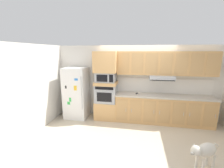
% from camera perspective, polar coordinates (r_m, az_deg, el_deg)
% --- Properties ---
extents(ground_plane, '(9.60, 9.60, 0.00)m').
position_cam_1_polar(ground_plane, '(4.75, 7.99, -16.94)').
color(ground_plane, beige).
extents(back_kitchen_wall, '(6.20, 0.12, 2.50)m').
position_cam_1_polar(back_kitchen_wall, '(5.37, 8.88, 0.72)').
color(back_kitchen_wall, silver).
rests_on(back_kitchen_wall, ground).
extents(side_panel_left, '(0.12, 7.10, 2.50)m').
position_cam_1_polar(side_panel_left, '(5.18, -24.20, -0.62)').
color(side_panel_left, silver).
rests_on(side_panel_left, ground).
extents(refrigerator, '(0.76, 0.73, 1.76)m').
position_cam_1_polar(refrigerator, '(5.47, -13.13, -3.22)').
color(refrigerator, white).
rests_on(refrigerator, ground).
extents(oven_base_cabinet, '(0.74, 0.62, 0.60)m').
position_cam_1_polar(oven_base_cabinet, '(5.41, -2.17, -9.57)').
color(oven_base_cabinet, tan).
rests_on(oven_base_cabinet, ground).
extents(built_in_oven, '(0.70, 0.62, 0.60)m').
position_cam_1_polar(built_in_oven, '(5.21, -2.23, -3.44)').
color(built_in_oven, '#A8AAAF').
rests_on(built_in_oven, oven_base_cabinet).
extents(appliance_mid_shelf, '(0.74, 0.62, 0.10)m').
position_cam_1_polar(appliance_mid_shelf, '(5.13, -2.25, 0.34)').
color(appliance_mid_shelf, tan).
rests_on(appliance_mid_shelf, built_in_oven).
extents(microwave, '(0.64, 0.54, 0.32)m').
position_cam_1_polar(microwave, '(5.09, -2.28, 2.64)').
color(microwave, '#A8AAAF').
rests_on(microwave, appliance_mid_shelf).
extents(appliance_upper_cabinet, '(0.74, 0.62, 0.68)m').
position_cam_1_polar(appliance_upper_cabinet, '(5.04, -2.32, 8.27)').
color(appliance_upper_cabinet, tan).
rests_on(appliance_upper_cabinet, microwave).
extents(lower_cabinet_run, '(3.03, 0.63, 0.88)m').
position_cam_1_polar(lower_cabinet_run, '(5.30, 18.39, -9.04)').
color(lower_cabinet_run, tan).
rests_on(lower_cabinet_run, ground).
extents(countertop_slab, '(3.07, 0.64, 0.04)m').
position_cam_1_polar(countertop_slab, '(5.16, 18.72, -4.25)').
color(countertop_slab, '#BCB2A3').
rests_on(countertop_slab, lower_cabinet_run).
extents(backsplash_panel, '(3.07, 0.02, 0.50)m').
position_cam_1_polar(backsplash_panel, '(5.37, 18.48, -0.63)').
color(backsplash_panel, silver).
rests_on(backsplash_panel, countertop_slab).
extents(upper_cabinet_with_hood, '(3.03, 0.48, 0.88)m').
position_cam_1_polar(upper_cabinet_with_hood, '(5.10, 19.22, 7.02)').
color(upper_cabinet_with_hood, tan).
rests_on(upper_cabinet_with_hood, backsplash_panel).
extents(screwdriver, '(0.17, 0.17, 0.03)m').
position_cam_1_polar(screwdriver, '(5.13, 9.36, -3.47)').
color(screwdriver, black).
rests_on(screwdriver, countertop_slab).
extents(dog, '(0.69, 0.52, 0.62)m').
position_cam_1_polar(dog, '(3.64, 31.33, -20.63)').
color(dog, beige).
rests_on(dog, ground).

